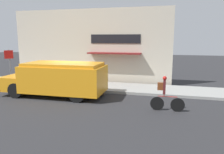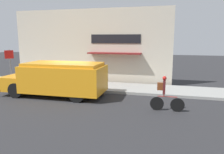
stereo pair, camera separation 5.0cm
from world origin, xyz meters
name	(u,v)px [view 1 (the left image)]	position (x,y,z in m)	size (l,w,h in m)	color
ground_plane	(73,91)	(0.00, 0.00, 0.00)	(70.00, 70.00, 0.00)	#2B2B2D
sidewalk	(81,85)	(0.00, 1.39, 0.08)	(28.00, 2.77, 0.16)	#999993
storefront	(90,46)	(0.07, 3.19, 2.82)	(12.68, 0.94, 5.66)	beige
school_bus	(58,78)	(-0.30, -1.36, 1.08)	(6.26, 2.80, 2.03)	orange
cyclist	(165,95)	(5.97, -2.55, 0.80)	(1.61, 0.20, 1.69)	black
stop_sign_post	(9,61)	(-5.23, 0.58, 1.81)	(0.45, 0.45, 2.46)	slate
trash_bin	(84,78)	(0.17, 1.56, 0.60)	(0.54, 0.54, 0.87)	#2D5138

